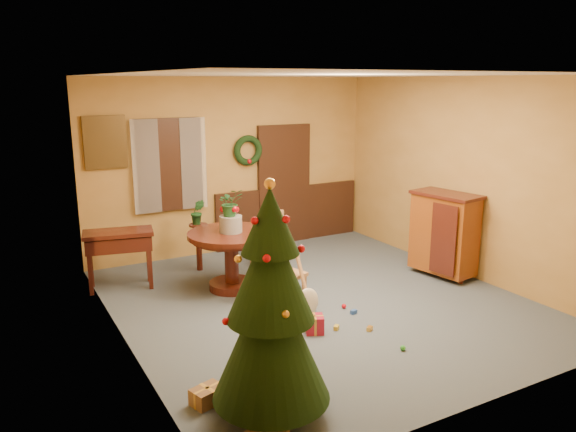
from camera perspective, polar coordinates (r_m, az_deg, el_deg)
room_envelope at (r=9.56m, az=-4.34°, el=3.19°), size 5.50×5.50×5.50m
dining_table at (r=7.76m, az=-5.77°, el=-3.40°), size 1.19×1.19×0.82m
urn at (r=7.66m, az=-5.84°, el=-0.82°), size 0.31×0.31×0.23m
centerpiece_plant at (r=7.60m, az=-5.89°, el=1.38°), size 0.34×0.29×0.37m
chair_near at (r=7.19m, az=-0.64°, el=-5.31°), size 0.51×0.51×0.94m
chair_far at (r=8.62m, az=-2.00°, el=-2.15°), size 0.43×0.43×0.93m
guitar at (r=6.94m, az=1.93°, el=-7.02°), size 0.48×0.58×0.76m
plant_stand at (r=8.64m, az=-9.05°, el=-2.59°), size 0.28×0.28×0.73m
stand_plant at (r=8.52m, az=-9.16°, el=0.42°), size 0.26×0.23×0.38m
christmas_tree at (r=4.70m, az=-1.77°, el=-9.42°), size 1.01×1.01×2.09m
writing_desk at (r=8.09m, az=-16.81°, el=-2.86°), size 1.00×0.64×0.83m
sideboard at (r=8.54m, az=15.59°, el=-1.58°), size 0.67×1.05×1.25m
gift_b at (r=6.59m, az=2.70°, el=-10.91°), size 0.27×0.27×0.21m
gift_c at (r=5.34m, az=-8.18°, el=-17.60°), size 0.33×0.27×0.16m
gift_d at (r=6.11m, az=-0.48°, el=-13.35°), size 0.37×0.20×0.13m
toy_a at (r=7.14m, az=6.68°, el=-9.65°), size 0.09×0.06×0.05m
toy_b at (r=6.32m, az=11.59°, el=-13.00°), size 0.06×0.06×0.06m
toy_c at (r=6.70m, az=4.94°, el=-11.23°), size 0.09×0.09×0.05m
toy_d at (r=7.29m, az=5.71°, el=-9.10°), size 0.06×0.06×0.06m
toy_e at (r=6.72m, az=8.29°, el=-11.26°), size 0.09×0.08×0.05m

